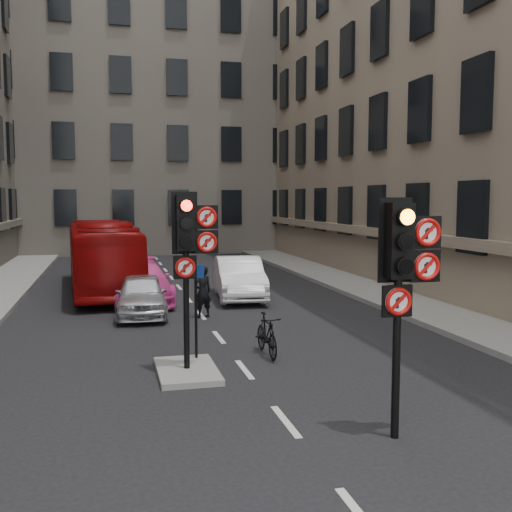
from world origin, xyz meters
name	(u,v)px	position (x,y,z in m)	size (l,w,h in m)	color
ground	(330,478)	(0.00, 0.00, 0.00)	(120.00, 120.00, 0.00)	black
pavement_right	(401,298)	(7.20, 12.00, 0.08)	(3.00, 50.00, 0.16)	gray
centre_island	(187,371)	(-1.20, 5.00, 0.06)	(1.20, 2.00, 0.12)	gray
building_far	(144,109)	(0.00, 38.00, 10.00)	(30.00, 14.00, 20.00)	slate
signal_near	(404,266)	(1.49, 0.99, 2.58)	(0.91, 0.40, 3.58)	black
signal_far	(190,242)	(-1.11, 4.99, 2.70)	(0.91, 0.40, 3.58)	black
car_silver	(141,295)	(-1.77, 11.45, 0.64)	(1.50, 3.73, 1.27)	#B8BBC1
car_white	(239,278)	(1.80, 13.83, 0.74)	(1.56, 4.47, 1.47)	white
car_pink	(139,282)	(-1.70, 13.89, 0.70)	(1.97, 4.84, 1.40)	#E8449F
bus_red	(102,256)	(-2.96, 16.76, 1.35)	(2.27, 9.69, 2.70)	#920A0B
motorcycle	(267,335)	(0.75, 6.00, 0.48)	(0.45, 1.59, 0.96)	black
motorcyclist	(203,292)	(0.00, 10.67, 0.78)	(0.57, 0.37, 1.56)	black
info_sign	(196,298)	(-0.90, 5.73, 1.43)	(0.35, 0.12, 2.03)	black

